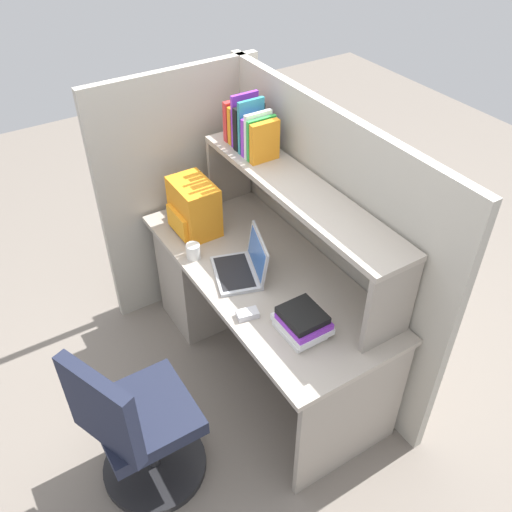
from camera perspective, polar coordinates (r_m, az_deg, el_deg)
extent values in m
plane|color=slate|center=(3.42, 0.72, -10.84)|extent=(8.00, 8.00, 0.00)
cube|color=#AAA093|center=(2.91, 0.83, -1.73)|extent=(1.60, 0.70, 0.03)
cube|color=#9D9388|center=(3.51, -4.08, -1.27)|extent=(0.40, 0.64, 0.70)
cube|color=#9D9388|center=(2.78, 9.86, -16.47)|extent=(0.03, 0.64, 0.70)
cube|color=#B2ADA0|center=(3.05, 6.86, 1.61)|extent=(1.84, 0.05, 1.55)
cube|color=#B2ADA0|center=(3.46, -7.54, 6.56)|extent=(0.05, 1.06, 1.55)
cube|color=gray|center=(3.36, -2.77, 9.04)|extent=(0.03, 0.28, 0.42)
cube|color=gray|center=(2.47, 13.72, -5.11)|extent=(0.03, 0.28, 0.42)
cube|color=#AAA093|center=(2.74, 4.47, 6.89)|extent=(1.44, 0.28, 0.03)
cube|color=red|center=(3.11, -2.14, 13.89)|extent=(0.04, 0.14, 0.23)
cube|color=orange|center=(3.09, -1.59, 13.54)|extent=(0.03, 0.15, 0.21)
cube|color=purple|center=(3.04, -1.17, 13.96)|extent=(0.02, 0.16, 0.29)
cube|color=black|center=(3.03, -0.72, 13.24)|extent=(0.04, 0.18, 0.24)
cube|color=teal|center=(2.98, -0.52, 13.32)|extent=(0.02, 0.15, 0.29)
cube|color=purple|center=(2.97, -0.01, 12.41)|extent=(0.03, 0.17, 0.21)
cube|color=white|center=(2.93, 0.21, 12.45)|extent=(0.02, 0.16, 0.25)
cube|color=green|center=(2.92, 0.57, 12.08)|extent=(0.02, 0.17, 0.22)
cube|color=orange|center=(2.89, 0.91, 11.72)|extent=(0.04, 0.16, 0.22)
cube|color=#B7BABF|center=(2.87, -2.07, -1.79)|extent=(0.36, 0.31, 0.02)
cube|color=black|center=(2.86, -2.27, -1.65)|extent=(0.31, 0.25, 0.00)
cube|color=#B7BABF|center=(2.82, 0.18, 0.27)|extent=(0.31, 0.14, 0.20)
cube|color=#3F72CC|center=(2.82, 0.04, 0.25)|extent=(0.27, 0.11, 0.17)
cube|color=orange|center=(3.13, -6.40, 5.09)|extent=(0.30, 0.20, 0.30)
cube|color=#FFA123|center=(3.13, -8.02, 3.47)|extent=(0.22, 0.04, 0.14)
cube|color=silver|center=(2.64, -0.88, -6.03)|extent=(0.08, 0.11, 0.03)
cylinder|color=white|center=(2.98, -6.52, 0.50)|extent=(0.08, 0.08, 0.08)
cube|color=white|center=(2.58, 4.53, -7.64)|extent=(0.21, 0.17, 0.02)
cube|color=white|center=(2.57, 4.81, -7.01)|extent=(0.24, 0.20, 0.03)
cube|color=purple|center=(2.54, 4.98, -6.73)|extent=(0.21, 0.19, 0.03)
cube|color=black|center=(2.52, 4.84, -6.10)|extent=(0.20, 0.18, 0.03)
cylinder|color=black|center=(3.05, -10.37, -20.49)|extent=(0.52, 0.52, 0.04)
cylinder|color=#262628|center=(2.86, -10.91, -18.18)|extent=(0.05, 0.05, 0.41)
cube|color=#1E2338|center=(2.69, -11.45, -15.80)|extent=(0.44, 0.44, 0.08)
cube|color=#1E2338|center=(2.42, -15.69, -15.17)|extent=(0.39, 0.21, 0.44)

